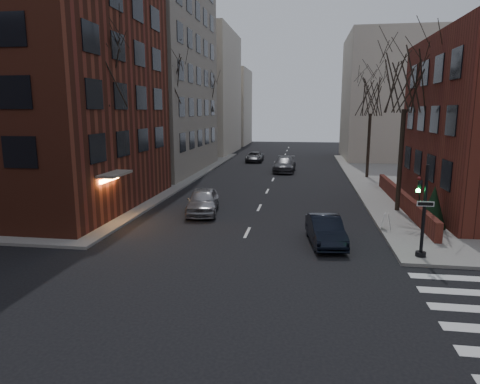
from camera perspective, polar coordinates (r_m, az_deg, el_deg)
name	(u,v)px	position (r m, az deg, el deg)	size (l,w,h in m)	color
ground	(185,361)	(11.94, -7.40, -21.50)	(160.00, 160.00, 0.00)	black
building_left_brick	(20,69)	(32.11, -27.28, 14.35)	(15.00, 15.00, 18.00)	maroon
building_left_tan	(113,35)	(48.60, -16.60, 19.41)	(18.00, 18.00, 28.00)	gray
low_wall_right	(402,199)	(29.92, 20.82, -0.93)	(0.35, 16.00, 1.00)	#592319
building_distant_la	(188,93)	(67.16, -6.97, 12.96)	(14.00, 16.00, 18.00)	#B8AD9C
building_distant_ra	(400,98)	(60.90, 20.57, 11.66)	(14.00, 14.00, 16.00)	#B8AD9C
building_distant_lb	(222,107)	(83.21, -2.39, 11.22)	(10.00, 12.00, 14.00)	#B8AD9C
traffic_signal	(422,217)	(19.83, 23.12, -3.07)	(0.76, 0.44, 4.00)	black
tree_left_a	(99,73)	(26.50, -18.23, 14.84)	(4.18, 4.18, 10.26)	#2D231C
tree_left_b	(166,80)	(37.63, -9.80, 14.53)	(4.40, 4.40, 10.80)	#2D231C
tree_left_c	(205,96)	(51.06, -4.70, 12.63)	(3.96, 3.96, 9.72)	#2D231C
tree_right_a	(406,82)	(28.34, 21.25, 13.46)	(3.96, 3.96, 9.72)	#2D231C
tree_right_b	(371,97)	(42.10, 17.09, 12.00)	(3.74, 3.74, 9.18)	#2D231C
streetlamp_near	(159,139)	(33.63, -10.72, 6.99)	(0.36, 0.36, 6.28)	black
streetlamp_far	(214,128)	(52.90, -3.50, 8.47)	(0.36, 0.36, 6.28)	black
parked_sedan	(325,230)	(21.11, 11.33, -5.03)	(1.44, 4.13, 1.36)	black
car_lane_silver	(203,201)	(26.91, -4.97, -1.20)	(1.86, 4.61, 1.57)	#98989D
car_lane_gray	(285,165)	(45.45, 5.96, 3.67)	(2.16, 5.30, 1.54)	#3F3F44
car_lane_far	(255,157)	(54.25, 1.96, 4.71)	(2.06, 4.46, 1.24)	#414247
sandwich_board	(386,221)	(24.13, 18.91, -3.67)	(0.38, 0.53, 0.86)	white
evergreen_shrub	(434,207)	(25.15, 24.40, -1.80)	(1.38, 1.38, 2.30)	black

